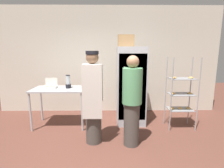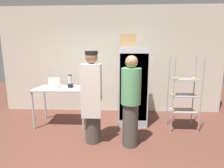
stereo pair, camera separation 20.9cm
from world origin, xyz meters
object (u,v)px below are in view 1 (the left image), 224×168
(cardboard_storage_box, at_px, (126,41))
(donut_box, at_px, (50,86))
(baking_rack, at_px, (181,94))
(person_baker, at_px, (93,97))
(refrigerator, at_px, (131,86))
(person_customer, at_px, (132,101))
(blender_pitcher, at_px, (68,82))

(cardboard_storage_box, bearing_deg, donut_box, -172.08)
(baking_rack, xyz_separation_m, person_baker, (-1.96, -0.67, 0.13))
(refrigerator, distance_m, donut_box, 1.92)
(baking_rack, distance_m, cardboard_storage_box, 1.79)
(refrigerator, xyz_separation_m, person_customer, (-0.11, -1.12, -0.07))
(baking_rack, bearing_deg, donut_box, 177.05)
(baking_rack, distance_m, person_customer, 1.46)
(blender_pitcher, bearing_deg, refrigerator, 6.10)
(blender_pitcher, height_order, cardboard_storage_box, cardboard_storage_box)
(refrigerator, bearing_deg, baking_rack, -16.85)
(baking_rack, distance_m, blender_pitcher, 2.64)
(refrigerator, height_order, baking_rack, refrigerator)
(baking_rack, height_order, person_customer, person_customer)
(refrigerator, distance_m, blender_pitcher, 1.51)
(person_customer, bearing_deg, person_baker, 171.99)
(donut_box, distance_m, person_customer, 2.04)
(blender_pitcher, xyz_separation_m, cardboard_storage_box, (1.37, 0.22, 0.96))
(person_customer, bearing_deg, baking_rack, 32.17)
(refrigerator, height_order, cardboard_storage_box, cardboard_storage_box)
(donut_box, bearing_deg, cardboard_storage_box, 7.92)
(blender_pitcher, bearing_deg, cardboard_storage_box, 9.29)
(blender_pitcher, relative_size, cardboard_storage_box, 0.82)
(donut_box, xyz_separation_m, person_customer, (1.81, -0.93, -0.09))
(person_baker, bearing_deg, blender_pitcher, 127.85)
(blender_pitcher, height_order, person_baker, person_baker)
(donut_box, relative_size, person_customer, 0.17)
(refrigerator, height_order, person_customer, refrigerator)
(refrigerator, height_order, donut_box, refrigerator)
(person_baker, height_order, person_customer, person_baker)
(refrigerator, distance_m, baking_rack, 1.18)
(baking_rack, bearing_deg, person_customer, -147.83)
(donut_box, relative_size, blender_pitcher, 0.93)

